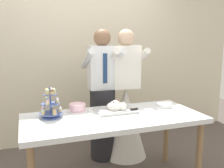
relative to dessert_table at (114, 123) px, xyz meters
The scene contains 8 objects.
rear_wall 1.61m from the dessert_table, 90.00° to the left, with size 5.20×0.10×2.90m, color beige.
dessert_table is the anchor object (origin of this frame).
cupcake_stand 0.65m from the dessert_table, 165.25° to the left, with size 0.23×0.23×0.31m.
main_cake_tray 0.20m from the dessert_table, 61.43° to the left, with size 0.43×0.31×0.13m.
plate_stack 0.68m from the dessert_table, 10.82° to the left, with size 0.18×0.17×0.04m.
round_cake 0.43m from the dessert_table, 137.90° to the left, with size 0.24×0.24×0.08m.
person_groom 0.68m from the dessert_table, 82.03° to the left, with size 0.47×0.49×1.66m.
person_bride 0.75m from the dessert_table, 58.26° to the left, with size 0.56×0.56×1.66m.
Camera 1 is at (-0.84, -2.32, 1.55)m, focal length 40.87 mm.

